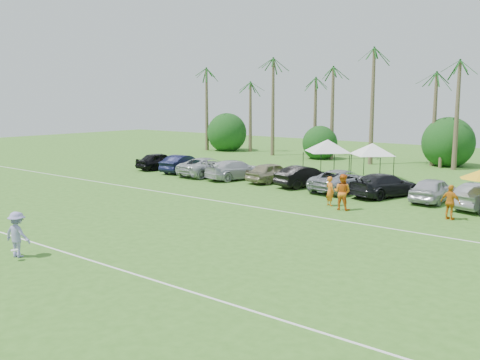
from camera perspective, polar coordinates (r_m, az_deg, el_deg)
The scene contains 27 objects.
field_lines at distance 28.70m, azimuth -11.57°, elevation -3.80°, with size 80.00×12.10×0.01m.
palm_tree_0 at distance 64.74m, azimuth -3.63°, elevation 9.92°, with size 2.40×2.40×8.90m.
palm_tree_1 at distance 61.50m, azimuth -0.14°, elevation 10.81°, with size 2.40×2.40×9.90m.
palm_tree_2 at distance 58.53m, azimuth 3.75°, elevation 11.74°, with size 2.40×2.40×10.90m.
palm_tree_3 at distance 56.37m, azimuth 7.16°, elevation 12.67°, with size 2.40×2.40×11.90m.
palm_tree_4 at distance 54.25m, azimuth 10.76°, elevation 10.01°, with size 2.40×2.40×8.90m.
palm_tree_5 at distance 52.50m, azimuth 14.70°, elevation 10.88°, with size 2.40×2.40×9.90m.
palm_tree_6 at distance 51.02m, azimuth 18.92°, elevation 11.73°, with size 2.40×2.40×10.90m.
palm_tree_7 at distance 49.83m, azimuth 23.39°, elevation 12.55°, with size 2.40×2.40×11.90m.
bush_tree_0 at distance 63.66m, azimuth -0.97°, elevation 4.83°, with size 4.00×4.00×4.00m.
bush_tree_1 at distance 56.24m, azimuth 9.28°, elevation 4.20°, with size 4.00×4.00×4.00m.
bush_tree_2 at distance 51.40m, azimuth 20.99°, elevation 3.32°, with size 4.00×4.00×4.00m.
sideline_player_a at distance 31.10m, azimuth 9.58°, elevation -1.18°, with size 0.62×0.41×1.71m, color orange.
sideline_player_b at distance 30.07m, azimuth 10.85°, elevation -1.27°, with size 0.98×0.76×2.01m, color orange.
sideline_player_c at distance 29.21m, azimuth 21.54°, elevation -2.23°, with size 1.06×0.44×1.80m, color orange.
canopy_tent_left at distance 42.43m, azimuth 9.35°, elevation 4.29°, with size 4.23×4.23×3.43m.
canopy_tent_right at distance 42.26m, azimuth 13.94°, elevation 3.83°, with size 3.91×3.91×3.17m.
frisbee_player at distance 22.61m, azimuth -22.65°, elevation -5.38°, with size 1.29×0.96×1.80m.
parked_car_0 at distance 46.98m, azimuth -8.56°, elevation 2.03°, with size 1.73×4.30×1.46m, color black.
parked_car_1 at distance 44.76m, azimuth -6.12°, elevation 1.75°, with size 1.55×4.45×1.46m, color black.
parked_car_2 at distance 42.62m, azimuth -3.45°, elevation 1.43°, with size 2.43×5.27×1.46m, color #B4B7B9.
parked_car_3 at distance 40.70m, azimuth -0.37°, elevation 1.10°, with size 2.05×5.05×1.46m, color silver.
parked_car_4 at distance 39.34m, azimuth 3.46°, elevation 0.82°, with size 1.73×4.30×1.46m, color gray.
parked_car_5 at distance 37.53m, azimuth 6.93°, elevation 0.38°, with size 1.55×4.45×1.46m, color black.
parked_car_6 at distance 35.99m, azimuth 10.85°, elevation -0.07°, with size 2.43×5.27×1.46m, color #8E919C.
parked_car_7 at distance 34.77m, azimuth 15.20°, elevation -0.52°, with size 2.05×5.05×1.46m, color black.
parked_car_8 at distance 33.90m, azimuth 19.91°, elevation -0.98°, with size 1.73×4.30×1.46m, color #B1B1BB.
Camera 1 is at (21.70, -9.75, 6.16)m, focal length 40.00 mm.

